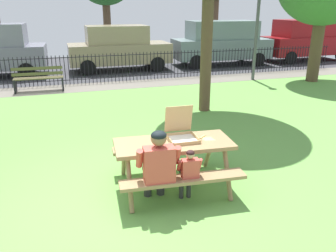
% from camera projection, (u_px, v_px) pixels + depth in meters
% --- Properties ---
extents(ground, '(28.00, 12.49, 0.02)m').
position_uv_depth(ground, '(87.00, 147.00, 7.07)').
color(ground, '#66A048').
extents(cobblestone_walkway, '(28.00, 1.40, 0.01)m').
position_uv_depth(cobblestone_walkway, '(73.00, 88.00, 12.06)').
color(cobblestone_walkway, slate).
extents(street_asphalt, '(28.00, 7.55, 0.01)m').
position_uv_depth(street_asphalt, '(68.00, 68.00, 16.09)').
color(street_asphalt, '#38383D').
extents(picnic_table_foreground, '(1.91, 1.62, 0.79)m').
position_uv_depth(picnic_table_foreground, '(174.00, 152.00, 5.30)').
color(picnic_table_foreground, '#977850').
rests_on(picnic_table_foreground, ground).
extents(pizza_box_open, '(0.46, 0.52, 0.50)m').
position_uv_depth(pizza_box_open, '(181.00, 131.00, 5.36)').
color(pizza_box_open, tan).
rests_on(pizza_box_open, picnic_table_foreground).
extents(pizza_slice_on_table, '(0.25, 0.26, 0.02)m').
position_uv_depth(pizza_slice_on_table, '(207.00, 138.00, 5.38)').
color(pizza_slice_on_table, '#F6D977').
rests_on(pizza_slice_on_table, picnic_table_foreground).
extents(adult_at_table, '(0.62, 0.61, 1.19)m').
position_uv_depth(adult_at_table, '(158.00, 165.00, 4.75)').
color(adult_at_table, '#2D2D2D').
rests_on(adult_at_table, ground).
extents(child_at_table, '(0.36, 0.35, 0.87)m').
position_uv_depth(child_at_table, '(189.00, 171.00, 4.86)').
color(child_at_table, '#303030').
rests_on(child_at_table, ground).
extents(iron_fence_streetside, '(22.75, 0.03, 1.07)m').
position_uv_depth(iron_fence_streetside, '(71.00, 69.00, 12.51)').
color(iron_fence_streetside, black).
rests_on(iron_fence_streetside, ground).
extents(park_bench_center, '(1.61, 0.50, 0.85)m').
position_uv_depth(park_bench_center, '(39.00, 79.00, 11.49)').
color(park_bench_center, brown).
rests_on(park_bench_center, ground).
extents(lamp_post_walkway, '(0.28, 0.28, 4.11)m').
position_uv_depth(lamp_post_walkway, '(258.00, 13.00, 12.65)').
color(lamp_post_walkway, '#4C4C51').
rests_on(lamp_post_walkway, ground).
extents(parked_car_right, '(4.41, 1.93, 1.94)m').
position_uv_depth(parked_car_right, '(119.00, 47.00, 15.12)').
color(parked_car_right, '#9B8A66').
rests_on(parked_car_right, ground).
extents(parked_car_far_right, '(4.68, 2.12, 2.08)m').
position_uv_depth(parked_car_far_right, '(221.00, 42.00, 16.50)').
color(parked_car_far_right, slate).
rests_on(parked_car_far_right, ground).
extents(parked_car_end, '(4.66, 2.08, 2.08)m').
position_uv_depth(parked_car_end, '(306.00, 39.00, 17.89)').
color(parked_car_end, maroon).
rests_on(parked_car_end, ground).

